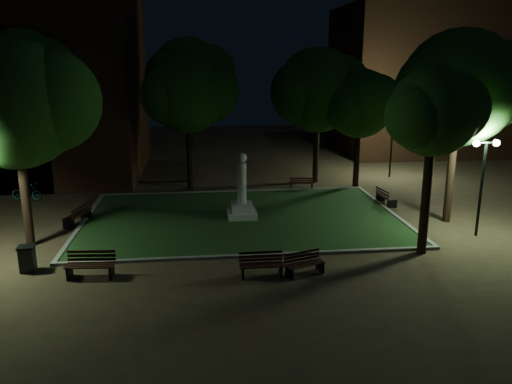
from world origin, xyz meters
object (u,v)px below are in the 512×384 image
Objects in this scene: monument at (242,200)px; bench_west_near at (91,265)px; trash_bin at (27,258)px; bench_far_side at (301,184)px; bench_left_side at (78,216)px; bench_right_side at (385,197)px; bench_near_left at (261,265)px; bicycle at (27,192)px; bench_near_right at (304,264)px.

bench_west_near is (-5.97, -6.33, -0.52)m from monument.
bench_far_side is at bearing 41.09° from trash_bin.
trash_bin is at bearing 12.31° from bench_left_side.
bench_right_side is at bearing 11.42° from monument.
bench_far_side is (3.99, 12.28, -0.03)m from bench_near_left.
monument is 1.76× the size of bicycle.
bicycle is at bearing 76.20° from bench_right_side.
monument is 10.04m from trash_bin.
bench_west_near is at bearing 156.92° from bench_near_right.
bench_near_left is at bearing -120.01° from bicycle.
bench_left_side is (-9.42, 6.85, 0.06)m from bench_near_right.
trash_bin reaches higher than bench_left_side.
bench_near_right is 7.64m from bench_west_near.
bench_near_left is 12.91m from bench_far_side.
monument is 1.84× the size of bench_west_near.
bench_far_side is at bearing 53.79° from bench_west_near.
bench_west_near is 2.55m from trash_bin.
bench_near_right is at bearing -76.61° from monument.
trash_bin is (-8.47, 1.41, 0.09)m from bench_near_left.
trash_bin reaches higher than bench_right_side.
monument is at bearing 51.15° from bench_west_near.
bicycle reaches higher than bench_near_right.
monument is 6.94m from bench_near_left.
bicycle is (-3.26, 10.26, -0.02)m from trash_bin.
monument is 2.13× the size of bench_far_side.
trash_bin is (-8.38, -5.51, -0.46)m from monument.
bench_right_side is (7.83, 8.52, 0.00)m from bench_near_left.
bicycle reaches higher than bench_right_side.
bench_near_left is 6.08m from bench_west_near.
bench_right_side is at bearing 114.83° from bench_left_side.
bench_near_left is 0.87× the size of bicycle.
bench_left_side is 6.19m from bicycle.
bicycle is at bearing 10.82° from bench_far_side.
monument reaches higher than bench_near_left.
bench_west_near is at bearing -133.32° from monument.
bench_left_side is 1.86× the size of trash_bin.
bench_left_side is at bearing 33.26° from bench_far_side.
bench_far_side is 15.72m from bicycle.
trash_bin reaches higher than bicycle.
trash_bin is at bearing 170.19° from bench_near_left.
bench_near_left is 8.58m from trash_bin.
bench_right_side is 17.78m from trash_bin.
bicycle is at bearing 107.61° from trash_bin.
bench_near_right is 10.13m from trash_bin.
bench_west_near is 6.51m from bench_left_side.
monument reaches higher than trash_bin.
bench_west_near is 1.16× the size of bench_far_side.
bench_west_near reaches higher than bench_far_side.
trash_bin is at bearing 108.92° from bench_right_side.
bench_left_side is at bearing 125.38° from bench_near_right.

